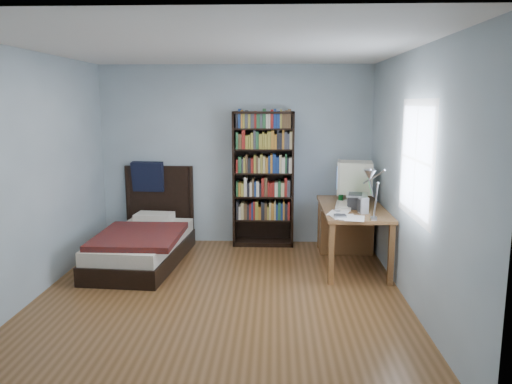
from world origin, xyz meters
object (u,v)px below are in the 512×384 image
bed (144,241)px  bookshelf (263,179)px  keyboard (344,206)px  soda_can (341,199)px  desk (347,224)px  laptop (358,199)px  crt_monitor (354,178)px  speaker (363,205)px  desk_lamp (371,180)px

bed → bookshelf: bearing=28.0°
keyboard → soda_can: bearing=101.3°
desk → soda_can: bearing=-122.1°
laptop → bed: bed is taller
desk → laptop: (0.06, -0.48, 0.43)m
soda_can → bookshelf: bookshelf is taller
crt_monitor → keyboard: (-0.18, -0.46, -0.27)m
keyboard → speaker: speaker is taller
desk → crt_monitor: (0.07, 0.03, 0.61)m
bed → crt_monitor: bearing=8.6°
desk_lamp → bookshelf: (-1.11, 1.90, -0.29)m
desk_lamp → speaker: 0.80m
desk → crt_monitor: 0.61m
desk → desk_lamp: 1.69m
laptop → desk: bearing=97.0°
crt_monitor → desk_lamp: desk_lamp is taller
crt_monitor → bed: crt_monitor is taller
speaker → bed: bearing=156.5°
laptop → soda_can: (-0.17, 0.29, -0.06)m
laptop → desk_lamp: size_ratio=0.66×
soda_can → keyboard: bearing=-88.6°
desk → desk_lamp: size_ratio=2.47×
desk_lamp → soda_can: desk_lamp is taller
desk → bed: bearing=-171.7°
laptop → bookshelf: bookshelf is taller
crt_monitor → laptop: (-0.01, -0.50, -0.18)m
laptop → soda_can: laptop is taller
crt_monitor → desk: bearing=-160.4°
keyboard → speaker: bearing=-54.1°
crt_monitor → bookshelf: bookshelf is taller
desk → bookshelf: 1.30m
speaker → soda_can: speaker is taller
speaker → soda_can: 0.63m
soda_can → bed: bearing=-175.5°
soda_can → bookshelf: bearing=149.0°
desk → laptop: laptop is taller
crt_monitor → keyboard: bearing=-111.7°
desk → bed: size_ratio=0.75×
keyboard → speaker: (0.17, -0.36, 0.08)m
keyboard → crt_monitor: bearing=78.2°
keyboard → bed: (-2.49, 0.05, -0.48)m
bookshelf → crt_monitor: bearing=-18.1°
soda_can → desk_lamp: bearing=-84.7°
keyboard → soda_can: soda_can is taller
crt_monitor → keyboard: crt_monitor is taller
crt_monitor → soda_can: (-0.19, -0.21, -0.24)m
laptop → bed: size_ratio=0.20×
laptop → soda_can: size_ratio=3.78×
speaker → bed: bed is taller
desk_lamp → bookshelf: size_ratio=0.33×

